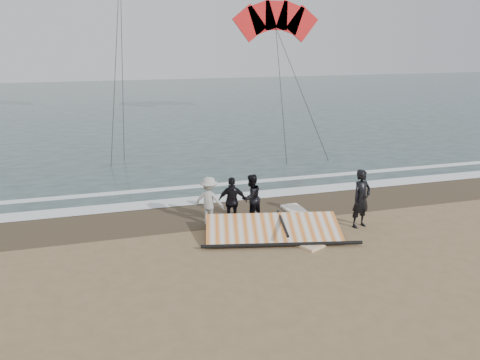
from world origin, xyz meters
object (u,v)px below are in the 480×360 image
at_px(sail_rig, 270,230).
at_px(board_white, 290,237).
at_px(board_cream, 303,216).
at_px(man_main, 361,199).

bearing_deg(sail_rig, board_white, -30.06).
xyz_separation_m(board_white, board_cream, (1.08, 1.46, 0.00)).
bearing_deg(man_main, board_white, 169.33).
relative_size(man_main, sail_rig, 0.41).
relative_size(man_main, board_cream, 0.80).
distance_m(man_main, board_white, 2.69).
distance_m(board_white, sail_rig, 0.65).
bearing_deg(board_cream, board_white, -130.92).
bearing_deg(man_main, board_cream, 123.69).
relative_size(man_main, board_white, 0.84).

